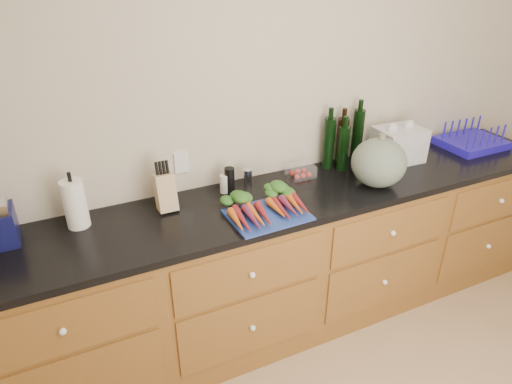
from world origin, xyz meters
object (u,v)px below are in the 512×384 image
tomato_box (301,171)px  squash (379,163)px  cutting_board (267,215)px  knife_block (165,192)px  paper_towel (75,204)px  carrots (263,205)px  dish_rack (472,141)px

tomato_box → squash: bearing=-39.3°
cutting_board → knife_block: knife_block is taller
squash → paper_towel: squash is taller
paper_towel → knife_block: size_ratio=1.25×
paper_towel → carrots: bearing=-16.7°
knife_block → dish_rack: (2.19, -0.06, -0.06)m
paper_towel → dish_rack: size_ratio=0.59×
carrots → squash: (0.74, -0.00, 0.11)m
carrots → knife_block: 0.52m
paper_towel → knife_block: 0.45m
cutting_board → squash: size_ratio=1.28×
knife_block → cutting_board: bearing=-33.4°
carrots → dish_rack: 1.74m
cutting_board → dish_rack: bearing=7.9°
paper_towel → tomato_box: paper_towel is taller
squash → cutting_board: bearing=-176.5°
knife_block → tomato_box: size_ratio=1.29×
paper_towel → cutting_board: bearing=-19.5°
carrots → squash: bearing=-0.3°
paper_towel → tomato_box: bearing=0.4°
cutting_board → carrots: size_ratio=0.94×
carrots → tomato_box: bearing=35.6°
squash → paper_towel: 1.67m
squash → knife_block: bearing=168.0°
squash → dish_rack: bearing=11.1°
cutting_board → carrots: bearing=90.0°
paper_towel → dish_rack: (2.63, -0.08, -0.08)m
squash → carrots: bearing=179.7°
paper_towel → tomato_box: size_ratio=1.61×
cutting_board → squash: bearing=3.5°
squash → paper_towel: bearing=170.5°
carrots → dish_rack: bearing=6.3°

